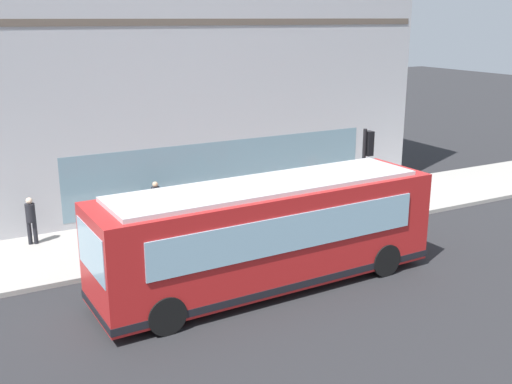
% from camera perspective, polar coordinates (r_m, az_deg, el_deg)
% --- Properties ---
extents(ground, '(120.00, 120.00, 0.00)m').
position_cam_1_polar(ground, '(19.06, 6.45, -7.21)').
color(ground, '#262628').
extents(sidewalk_curb, '(4.44, 40.00, 0.15)m').
position_cam_1_polar(sidewalk_curb, '(22.87, -0.41, -2.88)').
color(sidewalk_curb, '#9E9991').
rests_on(sidewalk_curb, ground).
extents(building_corner, '(8.95, 18.32, 13.29)m').
position_cam_1_polar(building_corner, '(27.72, -7.12, 14.14)').
color(building_corner, '#A8A8AD').
rests_on(building_corner, ground).
extents(city_bus_nearside, '(2.88, 10.12, 3.07)m').
position_cam_1_polar(city_bus_nearside, '(17.31, 1.06, -4.01)').
color(city_bus_nearside, red).
rests_on(city_bus_nearside, ground).
extents(traffic_light_near_corner, '(0.32, 0.49, 3.46)m').
position_cam_1_polar(traffic_light_near_corner, '(22.72, 10.30, 3.25)').
color(traffic_light_near_corner, black).
rests_on(traffic_light_near_corner, sidewalk_curb).
extents(fire_hydrant, '(0.35, 0.35, 0.74)m').
position_cam_1_polar(fire_hydrant, '(24.34, 7.99, -0.79)').
color(fire_hydrant, red).
rests_on(fire_hydrant, sidewalk_curb).
extents(pedestrian_walking_along_curb, '(0.32, 0.32, 1.62)m').
position_cam_1_polar(pedestrian_walking_along_curb, '(21.61, -20.27, -2.26)').
color(pedestrian_walking_along_curb, black).
rests_on(pedestrian_walking_along_curb, sidewalk_curb).
extents(pedestrian_by_light_pole, '(0.32, 0.32, 1.56)m').
position_cam_1_polar(pedestrian_by_light_pole, '(22.72, -9.33, -0.68)').
color(pedestrian_by_light_pole, black).
rests_on(pedestrian_by_light_pole, sidewalk_curb).
extents(newspaper_vending_box, '(0.44, 0.42, 0.90)m').
position_cam_1_polar(newspaper_vending_box, '(25.71, 11.31, 0.17)').
color(newspaper_vending_box, '#BF3F19').
rests_on(newspaper_vending_box, sidewalk_curb).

